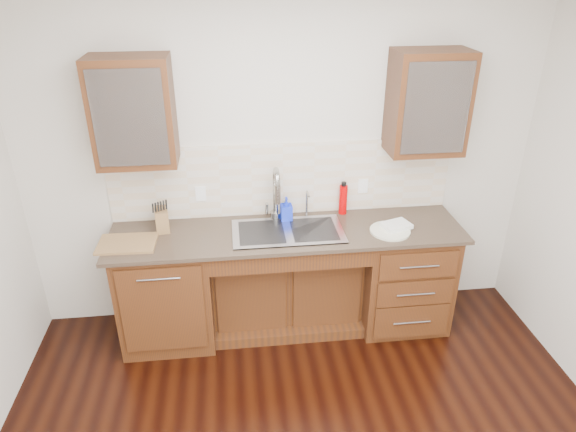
{
  "coord_description": "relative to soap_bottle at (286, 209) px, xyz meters",
  "views": [
    {
      "loc": [
        -0.4,
        -1.99,
        2.78
      ],
      "look_at": [
        0.0,
        1.4,
        1.05
      ],
      "focal_mm": 32.0,
      "sensor_mm": 36.0,
      "label": 1
    }
  ],
  "objects": [
    {
      "name": "outlet_right",
      "position": [
        0.64,
        0.12,
        0.11
      ],
      "size": [
        0.08,
        0.01,
        0.12
      ],
      "primitive_type": "cube",
      "color": "white",
      "rests_on": "backsplash"
    },
    {
      "name": "filter_tap",
      "position": [
        0.17,
        0.05,
        0.02
      ],
      "size": [
        0.02,
        0.02,
        0.24
      ],
      "primitive_type": "cylinder",
      "color": "#999993",
      "rests_on": "countertop"
    },
    {
      "name": "base_cabinet_left",
      "position": [
        -0.96,
        -0.16,
        -0.57
      ],
      "size": [
        0.7,
        0.62,
        0.88
      ],
      "primitive_type": "cube",
      "color": "#593014",
      "rests_on": "ground"
    },
    {
      "name": "outlet_left",
      "position": [
        -0.66,
        0.12,
        0.11
      ],
      "size": [
        0.08,
        0.01,
        0.12
      ],
      "primitive_type": "cube",
      "color": "white",
      "rests_on": "backsplash"
    },
    {
      "name": "cup_left_a",
      "position": [
        -1.19,
        -0.02,
        0.76
      ],
      "size": [
        0.14,
        0.14,
        0.09
      ],
      "primitive_type": "imported",
      "rotation": [
        0.0,
        0.0,
        0.27
      ],
      "color": "silver",
      "rests_on": "upper_cabinet_left"
    },
    {
      "name": "wall_back",
      "position": [
        -0.01,
        0.2,
        0.34
      ],
      "size": [
        4.0,
        0.1,
        2.7
      ],
      "primitive_type": "cube",
      "color": "beige",
      "rests_on": "ground"
    },
    {
      "name": "plate",
      "position": [
        0.76,
        -0.29,
        -0.09
      ],
      "size": [
        0.33,
        0.33,
        0.02
      ],
      "primitive_type": "cylinder",
      "rotation": [
        0.0,
        0.0,
        0.09
      ],
      "color": "beige",
      "rests_on": "countertop"
    },
    {
      "name": "backsplash",
      "position": [
        -0.01,
        0.13,
        0.2
      ],
      "size": [
        2.7,
        0.02,
        0.59
      ],
      "primitive_type": "cube",
      "color": "beige",
      "rests_on": "wall_back"
    },
    {
      "name": "upper_cabinet_left",
      "position": [
        -1.06,
        -0.02,
        0.82
      ],
      "size": [
        0.55,
        0.34,
        0.75
      ],
      "primitive_type": "cube",
      "color": "#593014",
      "rests_on": "wall_back"
    },
    {
      "name": "faucet",
      "position": [
        -0.08,
        0.04,
        0.1
      ],
      "size": [
        0.04,
        0.04,
        0.4
      ],
      "primitive_type": "cylinder",
      "color": "#999993",
      "rests_on": "countertop"
    },
    {
      "name": "sink",
      "position": [
        -0.01,
        -0.19,
        -0.18
      ],
      "size": [
        0.84,
        0.46,
        0.19
      ],
      "primitive_type": "cube",
      "color": "#9E9EA5",
      "rests_on": "countertop"
    },
    {
      "name": "knife_block",
      "position": [
        -0.95,
        -0.05,
        -0.01
      ],
      "size": [
        0.12,
        0.17,
        0.18
      ],
      "primitive_type": "cube",
      "rotation": [
        0.0,
        0.0,
        0.14
      ],
      "color": "#A67025",
      "rests_on": "countertop"
    },
    {
      "name": "upper_cabinet_right",
      "position": [
        1.04,
        -0.02,
        0.82
      ],
      "size": [
        0.55,
        0.34,
        0.75
      ],
      "primitive_type": "cube",
      "color": "#593014",
      "rests_on": "wall_back"
    },
    {
      "name": "cup_right_b",
      "position": [
        1.13,
        -0.02,
        0.76
      ],
      "size": [
        0.11,
        0.11,
        0.08
      ],
      "primitive_type": "imported",
      "rotation": [
        0.0,
        0.0,
        -0.28
      ],
      "color": "silver",
      "rests_on": "upper_cabinet_right"
    },
    {
      "name": "countertop",
      "position": [
        -0.01,
        -0.18,
        -0.11
      ],
      "size": [
        2.7,
        0.65,
        0.03
      ],
      "primitive_type": "cube",
      "color": "#84705B",
      "rests_on": "base_cabinet_left"
    },
    {
      "name": "soap_bottle",
      "position": [
        0.0,
        0.0,
        0.0
      ],
      "size": [
        0.09,
        0.09,
        0.2
      ],
      "primitive_type": "imported",
      "rotation": [
        0.0,
        0.0,
        0.04
      ],
      "color": "#1730D9",
      "rests_on": "countertop"
    },
    {
      "name": "cup_right_a",
      "position": [
        0.89,
        -0.02,
        0.76
      ],
      "size": [
        0.14,
        0.14,
        0.09
      ],
      "primitive_type": "imported",
      "rotation": [
        0.0,
        0.0,
        -0.26
      ],
      "color": "silver",
      "rests_on": "upper_cabinet_right"
    },
    {
      "name": "cup_left_b",
      "position": [
        -0.96,
        -0.02,
        0.76
      ],
      "size": [
        0.1,
        0.1,
        0.09
      ],
      "primitive_type": "imported",
      "rotation": [
        0.0,
        0.0,
        0.01
      ],
      "color": "white",
      "rests_on": "upper_cabinet_left"
    },
    {
      "name": "dish_towel",
      "position": [
        0.82,
        -0.25,
        -0.07
      ],
      "size": [
        0.25,
        0.21,
        0.03
      ],
      "primitive_type": "cube",
      "rotation": [
        0.0,
        0.0,
        0.32
      ],
      "color": "white",
      "rests_on": "plate"
    },
    {
      "name": "base_cabinet_right",
      "position": [
        0.94,
        -0.16,
        -0.57
      ],
      "size": [
        0.7,
        0.62,
        0.88
      ],
      "primitive_type": "cube",
      "color": "#593014",
      "rests_on": "ground"
    },
    {
      "name": "cutting_board",
      "position": [
        -1.19,
        -0.25,
        -0.09
      ],
      "size": [
        0.42,
        0.3,
        0.02
      ],
      "primitive_type": "cube",
      "rotation": [
        0.0,
        0.0,
        -0.03
      ],
      "color": "olive",
      "rests_on": "countertop"
    },
    {
      "name": "base_cabinet_center",
      "position": [
        -0.01,
        -0.07,
        -0.66
      ],
      "size": [
        1.2,
        0.44,
        0.7
      ],
      "primitive_type": "cube",
      "color": "#593014",
      "rests_on": "ground"
    },
    {
      "name": "water_bottle",
      "position": [
        0.47,
        0.07,
        0.02
      ],
      "size": [
        0.07,
        0.07,
        0.24
      ],
      "primitive_type": "cylinder",
      "rotation": [
        0.0,
        0.0,
        -0.01
      ],
      "color": "#C20002",
      "rests_on": "countertop"
    }
  ]
}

